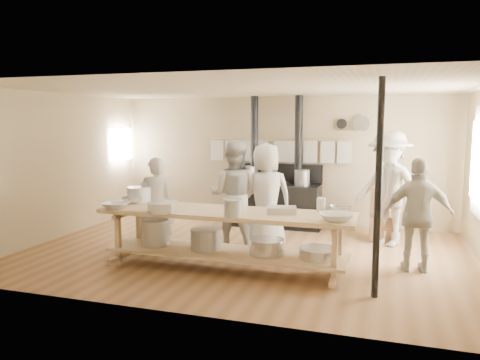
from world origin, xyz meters
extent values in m
plane|color=brown|center=(0.00, 0.00, 0.00)|extent=(7.00, 7.00, 0.00)
plane|color=tan|center=(0.00, 2.50, 1.30)|extent=(7.00, 0.00, 7.00)
plane|color=tan|center=(0.00, -2.50, 1.30)|extent=(7.00, 0.00, 7.00)
plane|color=tan|center=(-3.50, 0.00, 1.30)|extent=(0.00, 5.00, 5.00)
plane|color=beige|center=(0.00, 0.00, 2.60)|extent=(7.00, 7.00, 0.00)
plane|color=white|center=(3.43, 0.60, 1.50)|extent=(0.00, 1.50, 1.50)
cube|color=beige|center=(3.42, 0.60, 1.50)|extent=(0.02, 0.03, 1.50)
plane|color=white|center=(-3.45, 2.00, 1.60)|extent=(0.00, 0.90, 0.90)
cube|color=black|center=(0.00, 2.10, 0.42)|extent=(1.80, 0.70, 0.85)
cube|color=black|center=(0.00, 2.10, 0.05)|extent=(1.90, 0.75, 0.10)
cube|color=black|center=(0.00, 2.40, 1.05)|extent=(1.80, 0.12, 0.35)
cylinder|color=black|center=(-0.45, 2.15, 1.73)|extent=(0.15, 0.15, 1.75)
cylinder|color=black|center=(0.45, 2.15, 1.73)|extent=(0.15, 0.15, 1.75)
cylinder|color=#B2B2B7|center=(-0.55, 2.10, 1.02)|extent=(0.36, 0.36, 0.34)
cylinder|color=gray|center=(0.55, 2.05, 1.00)|extent=(0.30, 0.30, 0.30)
cylinder|color=tan|center=(0.00, 2.40, 1.72)|extent=(3.00, 0.04, 0.04)
cube|color=silver|center=(-1.35, 2.40, 1.50)|extent=(0.28, 0.01, 0.46)
cube|color=silver|center=(-1.01, 2.40, 1.50)|extent=(0.28, 0.01, 0.46)
cube|color=silver|center=(-0.68, 2.40, 1.50)|extent=(0.28, 0.01, 0.46)
cube|color=silver|center=(-0.34, 2.40, 1.50)|extent=(0.28, 0.01, 0.46)
cube|color=silver|center=(0.00, 2.40, 1.50)|extent=(0.28, 0.01, 0.46)
cube|color=silver|center=(0.34, 2.40, 1.50)|extent=(0.28, 0.01, 0.46)
cube|color=silver|center=(0.68, 2.40, 1.50)|extent=(0.28, 0.01, 0.46)
cube|color=silver|center=(1.01, 2.40, 1.50)|extent=(0.28, 0.01, 0.46)
cube|color=silver|center=(1.35, 2.40, 1.50)|extent=(0.28, 0.01, 0.46)
cube|color=tan|center=(1.40, 2.42, 1.90)|extent=(0.50, 0.14, 0.03)
cylinder|color=black|center=(1.25, 2.44, 2.05)|extent=(0.20, 0.04, 0.20)
cylinder|color=silver|center=(1.62, 2.44, 2.05)|extent=(0.32, 0.03, 0.32)
cube|color=tan|center=(0.00, -0.90, 0.82)|extent=(3.60, 0.90, 0.06)
cube|color=tan|center=(0.00, -0.90, 0.25)|extent=(3.40, 0.80, 0.04)
cube|color=tan|center=(0.00, -0.90, 0.20)|extent=(3.30, 0.06, 0.06)
cube|color=tan|center=(-1.55, -1.20, 0.42)|extent=(0.07, 0.07, 0.85)
cube|color=tan|center=(-1.55, -0.60, 0.42)|extent=(0.07, 0.07, 0.85)
cube|color=tan|center=(1.55, -1.20, 0.42)|extent=(0.07, 0.07, 0.85)
cube|color=tan|center=(1.55, -0.60, 0.42)|extent=(0.07, 0.07, 0.85)
cylinder|color=#B2B2B7|center=(-1.10, -0.90, 0.46)|extent=(0.40, 0.40, 0.38)
cylinder|color=gray|center=(-0.30, -0.90, 0.42)|extent=(0.44, 0.44, 0.30)
cylinder|color=silver|center=(0.60, -0.90, 0.38)|extent=(0.48, 0.48, 0.22)
cylinder|color=silver|center=(1.30, -0.90, 0.34)|extent=(0.52, 0.52, 0.14)
cylinder|color=black|center=(2.05, -1.35, 1.30)|extent=(0.08, 0.08, 2.60)
imported|color=#B1AB9D|center=(-1.33, -0.41, 0.77)|extent=(0.66, 0.57, 1.54)
imported|color=#B1AB9D|center=(-0.23, 0.15, 0.90)|extent=(0.90, 0.72, 1.79)
imported|color=#B1AB9D|center=(0.26, 0.33, 0.88)|extent=(1.02, 0.89, 1.75)
imported|color=#B1AB9D|center=(2.58, -0.16, 0.80)|extent=(0.97, 0.47, 1.60)
imported|color=#B1AB9D|center=(2.18, 1.20, 0.98)|extent=(1.46, 1.28, 1.96)
cube|color=brown|center=(2.09, 1.49, 0.23)|extent=(0.45, 0.45, 0.46)
cube|color=brown|center=(2.08, 1.68, 0.66)|extent=(0.43, 0.06, 0.51)
imported|color=white|center=(-1.55, -1.23, 0.90)|extent=(0.43, 0.43, 0.09)
imported|color=silver|center=(-1.55, -0.80, 0.90)|extent=(0.43, 0.43, 0.10)
imported|color=white|center=(1.55, -1.13, 0.90)|extent=(0.53, 0.53, 0.10)
imported|color=silver|center=(1.55, -0.57, 0.90)|extent=(0.35, 0.35, 0.09)
cube|color=#B2B2B7|center=(0.79, -0.83, 0.89)|extent=(0.45, 0.35, 0.09)
cylinder|color=silver|center=(-0.81, -1.23, 0.92)|extent=(0.43, 0.43, 0.13)
cylinder|color=gray|center=(0.22, -1.23, 0.96)|extent=(0.29, 0.29, 0.23)
cylinder|color=white|center=(-1.55, -0.57, 0.96)|extent=(0.45, 0.45, 0.23)
cylinder|color=white|center=(1.28, -0.57, 0.95)|extent=(0.13, 0.13, 0.19)
camera|label=1|loc=(2.15, -6.98, 2.09)|focal=35.00mm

